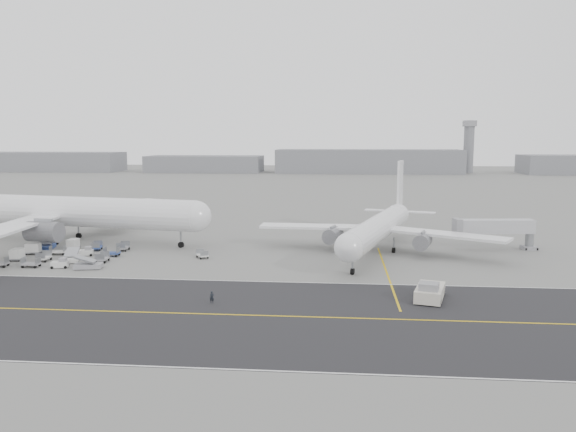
# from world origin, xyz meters

# --- Properties ---
(ground) EXTENTS (700.00, 700.00, 0.00)m
(ground) POSITION_xyz_m (0.00, 0.00, 0.00)
(ground) COLOR gray
(ground) RESTS_ON ground
(taxiway) EXTENTS (220.00, 59.00, 0.03)m
(taxiway) POSITION_xyz_m (5.02, -17.98, 0.01)
(taxiway) COLOR #28282A
(taxiway) RESTS_ON ground
(horizon_buildings) EXTENTS (520.00, 28.00, 28.00)m
(horizon_buildings) POSITION_xyz_m (30.00, 260.00, 0.00)
(horizon_buildings) COLOR slate
(horizon_buildings) RESTS_ON ground
(control_tower) EXTENTS (7.00, 7.00, 31.25)m
(control_tower) POSITION_xyz_m (100.00, 265.00, 16.25)
(control_tower) COLOR slate
(control_tower) RESTS_ON ground
(airliner_a) EXTENTS (62.17, 61.01, 21.59)m
(airliner_a) POSITION_xyz_m (-32.35, 26.31, 6.21)
(airliner_a) COLOR white
(airliner_a) RESTS_ON ground
(airliner_b) EXTENTS (44.62, 45.56, 16.15)m
(airliner_b) POSITION_xyz_m (29.88, 21.40, 4.66)
(airliner_b) COLOR white
(airliner_b) RESTS_ON ground
(pushback_tug) EXTENTS (5.00, 9.24, 2.61)m
(pushback_tug) POSITION_xyz_m (34.32, -9.47, 1.07)
(pushback_tug) COLOR beige
(pushback_tug) RESTS_ON ground
(jet_bridge) EXTENTS (15.92, 4.61, 5.95)m
(jet_bridge) POSITION_xyz_m (51.82, 25.48, 4.15)
(jet_bridge) COLOR gray
(jet_bridge) RESTS_ON ground
(gse_cluster) EXTENTS (26.18, 25.46, 2.12)m
(gse_cluster) POSITION_xyz_m (-25.45, 10.97, 0.00)
(gse_cluster) COLOR gray
(gse_cluster) RESTS_ON ground
(stray_dolly) EXTENTS (2.61, 2.86, 1.50)m
(stray_dolly) POSITION_xyz_m (-1.48, 13.13, 0.00)
(stray_dolly) COLOR silver
(stray_dolly) RESTS_ON ground
(ground_crew_a) EXTENTS (0.62, 0.46, 1.57)m
(ground_crew_a) POSITION_xyz_m (6.30, -13.55, 0.79)
(ground_crew_a) COLOR black
(ground_crew_a) RESTS_ON ground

